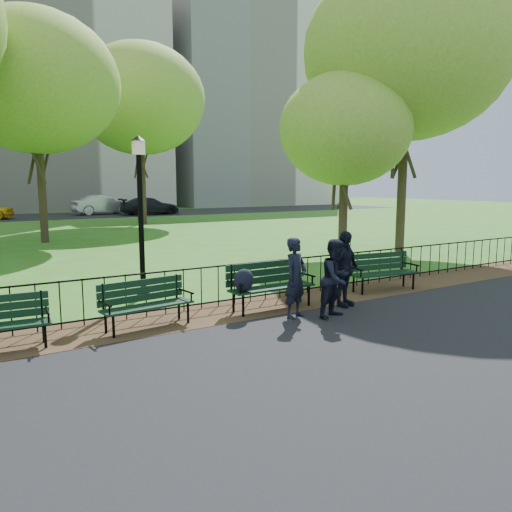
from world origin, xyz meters
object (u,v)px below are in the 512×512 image
lamppost (141,211)px  tree_far_e (140,99)px  park_bench_left_a (145,298)px  person_right (344,269)px  tree_near_e (345,129)px  person_left (296,278)px  person_mid (336,278)px  sedan_dark (150,206)px  park_bench_right_a (382,268)px  tree_far_c (35,82)px  sedan_silver (103,205)px  park_bench_main (259,280)px  tree_mid_e (408,51)px

lamppost → tree_far_e: size_ratio=0.33×
park_bench_left_a → person_right: person_right is taller
tree_near_e → person_left: tree_near_e is taller
park_bench_left_a → person_mid: 3.66m
person_right → sedan_dark: person_right is taller
park_bench_right_a → lamppost: lamppost is taller
tree_near_e → tree_far_c: (-8.45, 10.18, 2.38)m
sedan_silver → tree_far_e: bearing=172.9°
tree_far_e → person_left: size_ratio=7.12×
park_bench_left_a → tree_far_e: bearing=63.8°
sedan_dark → person_right: bearing=168.7°
park_bench_main → tree_near_e: (6.81, 5.11, 3.83)m
person_mid → lamppost: bearing=109.8°
tree_far_e → person_right: 24.55m
tree_near_e → person_right: tree_near_e is taller
person_mid → sedan_silver: 35.49m
park_bench_main → tree_far_e: tree_far_e is taller
sedan_silver → tree_mid_e: bearing=-177.9°
tree_far_c → person_right: size_ratio=6.11×
park_bench_right_a → person_mid: 2.92m
tree_near_e → person_left: bearing=-137.7°
tree_mid_e → sedan_dark: 27.54m
tree_mid_e → person_right: size_ratio=6.62×
tree_far_c → person_left: tree_far_c is taller
tree_far_c → sedan_silver: size_ratio=2.03×
tree_far_e → person_right: (-3.80, -23.23, -6.97)m
park_bench_left_a → tree_near_e: (9.19, 4.98, 3.94)m
tree_far_e → park_bench_left_a: bearing=-109.4°
person_right → park_bench_right_a: bearing=5.8°
park_bench_right_a → person_right: size_ratio=1.12×
lamppost → person_right: (3.33, -3.15, -1.18)m
person_mid → person_right: size_ratio=0.95×
lamppost → person_left: bearing=-59.8°
person_mid → tree_far_c: bearing=83.9°
person_left → person_mid: 0.79m
park_bench_main → tree_mid_e: 12.74m
tree_far_e → sedan_dark: tree_far_e is taller
person_left → sedan_silver: 35.19m
lamppost → tree_far_e: bearing=70.4°
park_bench_left_a → lamppost: lamppost is taller
park_bench_left_a → tree_far_c: (0.74, 15.16, 6.32)m
park_bench_main → person_left: size_ratio=1.21×
lamppost → tree_near_e: 9.11m
park_bench_right_a → person_left: person_left is taller
tree_near_e → park_bench_left_a: bearing=-151.5°
tree_far_c → sedan_dark: size_ratio=2.03×
park_bench_right_a → tree_far_e: bearing=92.8°
sedan_silver → park_bench_left_a: bearing=161.1°
person_left → sedan_dark: 33.59m
tree_far_e → park_bench_main: bearing=-103.8°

